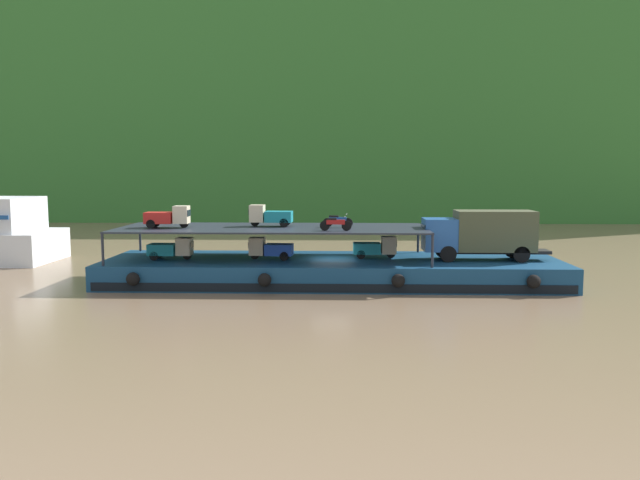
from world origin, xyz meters
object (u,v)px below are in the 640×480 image
Objects in this scene: mini_truck_lower_mid at (376,247)px; covered_lorry at (482,233)px; mini_truck_upper_mid at (270,216)px; motorcycle_upper_port at (335,223)px; cargo_barge at (332,271)px; mini_truck_upper_stern at (168,217)px; mini_truck_lower_aft at (270,249)px; mini_truck_lower_stern at (171,248)px; motorcycle_upper_centre at (337,221)px.

covered_lorry is at bearing -6.31° from mini_truck_lower_mid.
mini_truck_upper_mid reaches higher than mini_truck_lower_mid.
motorcycle_upper_port is (-2.55, -2.64, 1.74)m from mini_truck_lower_mid.
cargo_barge is 10.37× the size of mini_truck_upper_stern.
motorcycle_upper_port reaches higher than cargo_barge.
cargo_barge is 4.18m from mini_truck_lower_aft.
mini_truck_lower_aft is (-3.91, -0.35, 1.44)m from cargo_barge.
mini_truck_upper_stern reaches higher than mini_truck_lower_aft.
mini_truck_upper_stern is 10.61m from motorcycle_upper_port.
covered_lorry is 19.48m from mini_truck_lower_stern.
motorcycle_upper_centre is (10.46, 0.57, 1.74)m from mini_truck_lower_stern.
mini_truck_lower_mid is at bearing 4.84° from mini_truck_upper_stern.
mini_truck_lower_aft is 6.69m from mini_truck_upper_stern.
mini_truck_upper_stern reaches higher than mini_truck_lower_stern.
motorcycle_upper_port is (4.22, -2.79, -0.26)m from mini_truck_upper_mid.
motorcycle_upper_port is 2.13m from motorcycle_upper_centre.
mini_truck_upper_mid is 1.46× the size of motorcycle_upper_port.
mini_truck_upper_stern reaches higher than cargo_barge.
mini_truck_upper_mid is (-13.33, 0.87, 1.00)m from covered_lorry.
cargo_barge is at bearing 178.92° from covered_lorry.
mini_truck_upper_mid is at bearing 95.85° from mini_truck_lower_aft.
motorcycle_upper_port is 1.00× the size of motorcycle_upper_centre.
mini_truck_upper_stern is at bearing -178.18° from mini_truck_lower_aft.
covered_lorry reaches higher than mini_truck_lower_aft.
motorcycle_upper_port reaches higher than mini_truck_lower_stern.
motorcycle_upper_centre is (0.32, 0.04, 3.18)m from cargo_barge.
motorcycle_upper_port is (-9.10, -1.92, 0.74)m from covered_lorry.
mini_truck_upper_stern is at bearing -176.90° from cargo_barge.
covered_lorry is 2.84× the size of mini_truck_lower_mid.
motorcycle_upper_port is at bearing -84.27° from cargo_barge.
covered_lorry is 2.85× the size of mini_truck_upper_stern.
covered_lorry is 4.15× the size of motorcycle_upper_centre.
motorcycle_upper_port is at bearing -22.94° from mini_truck_lower_aft.
mini_truck_upper_mid is at bearing 146.56° from motorcycle_upper_port.
motorcycle_upper_centre is (-2.44, -0.51, 1.74)m from mini_truck_lower_mid.
covered_lorry is 9.33m from motorcycle_upper_port.
cargo_barge is at bearing 95.73° from motorcycle_upper_port.
mini_truck_upper_stern is 1.45× the size of motorcycle_upper_port.
covered_lorry is 2.85× the size of mini_truck_lower_stern.
mini_truck_upper_mid is 4.39m from motorcycle_upper_centre.
covered_lorry reaches higher than motorcycle_upper_port.
cargo_barge is 3.64× the size of covered_lorry.
mini_truck_upper_stern is 0.99× the size of mini_truck_upper_mid.
mini_truck_upper_stern is at bearing -178.89° from covered_lorry.
cargo_barge is 15.07× the size of motorcycle_upper_centre.
mini_truck_lower_aft is at bearing 157.06° from motorcycle_upper_port.
motorcycle_upper_centre reaches higher than mini_truck_lower_aft.
covered_lorry is 13.26m from mini_truck_lower_aft.
mini_truck_lower_stern is (-19.45, -0.36, -1.00)m from covered_lorry.
mini_truck_upper_stern is (-0.15, -0.02, 2.00)m from mini_truck_lower_stern.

